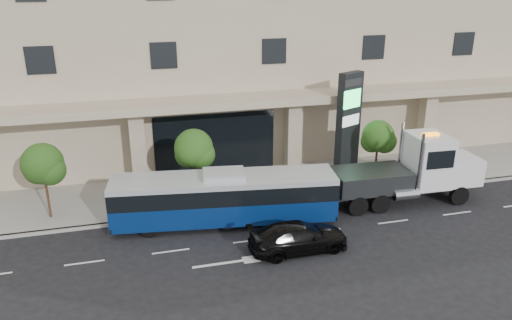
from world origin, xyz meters
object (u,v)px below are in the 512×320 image
(city_bus, at_px, (224,197))
(signage_pylon, at_px, (348,125))
(tow_truck, at_px, (412,171))
(black_sedan, at_px, (299,237))

(city_bus, xyz_separation_m, signage_pylon, (8.91, 4.15, 2.10))
(tow_truck, height_order, black_sedan, tow_truck)
(signage_pylon, bearing_deg, black_sedan, -151.65)
(city_bus, height_order, black_sedan, city_bus)
(signage_pylon, bearing_deg, tow_truck, -86.12)
(black_sedan, bearing_deg, signage_pylon, -39.27)
(city_bus, xyz_separation_m, black_sedan, (2.90, -3.68, -0.82))
(tow_truck, xyz_separation_m, black_sedan, (-8.24, -3.64, -1.16))
(city_bus, bearing_deg, black_sedan, -44.09)
(city_bus, relative_size, black_sedan, 2.47)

